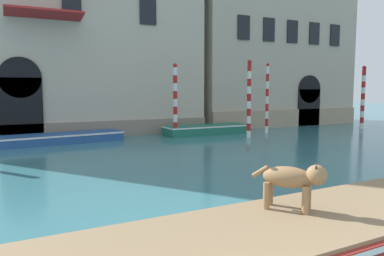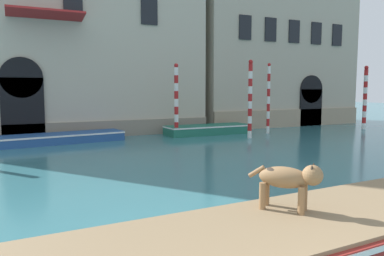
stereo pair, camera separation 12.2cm
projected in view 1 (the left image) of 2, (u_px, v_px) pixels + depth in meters
palazzo_right at (266, 12)px, 28.33m from camera, size 12.58×6.13×16.90m
boat_foreground at (284, 240)px, 5.77m from camera, size 9.01×2.69×0.64m
dog_on_deck at (293, 178)px, 6.22m from camera, size 0.87×1.03×0.83m
boat_moored_near_palazzo at (53, 138)px, 18.22m from camera, size 6.93×2.47×0.47m
boat_moored_far at (207, 129)px, 22.01m from camera, size 5.10×1.69×0.54m
mooring_pole_0 at (249, 99)px, 20.10m from camera, size 0.23×0.23×4.21m
mooring_pole_2 at (363, 97)px, 24.70m from camera, size 0.26×0.26×4.17m
mooring_pole_3 at (267, 98)px, 22.21m from camera, size 0.19×0.19×4.17m
mooring_pole_4 at (175, 100)px, 20.33m from camera, size 0.23×0.23×4.03m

